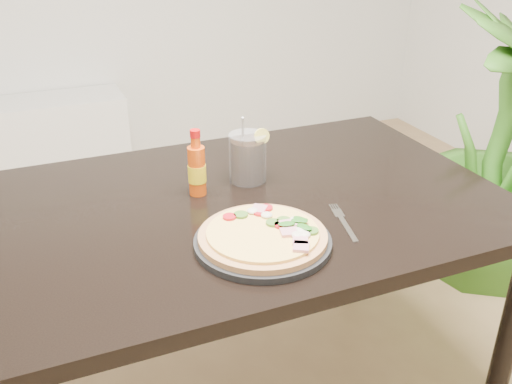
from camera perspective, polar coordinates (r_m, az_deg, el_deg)
name	(u,v)px	position (r m, az deg, el deg)	size (l,w,h in m)	color
dining_table	(239,228)	(1.54, -1.72, -3.59)	(1.40, 0.90, 0.75)	black
plate	(263,242)	(1.31, 0.67, -5.02)	(0.32, 0.32, 0.02)	black
pizza	(265,234)	(1.30, 0.89, -4.23)	(0.29, 0.29, 0.03)	tan
hot_sauce_bottle	(197,169)	(1.52, -5.93, 2.28)	(0.06, 0.06, 0.18)	#D6490C
cola_cup	(248,159)	(1.59, -0.84, 3.35)	(0.11, 0.10, 0.19)	black
fork	(343,221)	(1.42, 8.68, -2.90)	(0.06, 0.19, 0.00)	silver
houseplant	(500,151)	(2.51, 23.23, 3.78)	(0.63, 0.63, 1.13)	#37771F
plant_pot	(480,247)	(2.70, 21.53, -5.11)	(0.28, 0.28, 0.22)	brown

